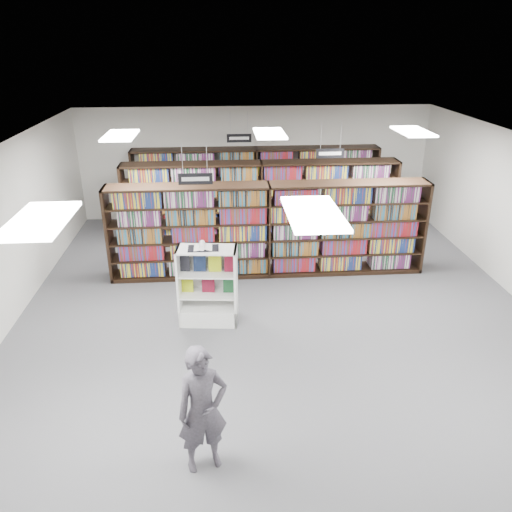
{
  "coord_description": "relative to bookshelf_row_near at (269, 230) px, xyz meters",
  "views": [
    {
      "loc": [
        -1.04,
        -8.25,
        5.0
      ],
      "look_at": [
        -0.39,
        0.5,
        1.1
      ],
      "focal_mm": 35.0,
      "sensor_mm": 36.0,
      "label": 1
    }
  ],
  "objects": [
    {
      "name": "aisle_sign_center",
      "position": [
        -0.5,
        3.0,
        1.48
      ],
      "size": [
        0.65,
        0.02,
        0.8
      ],
      "color": "#B2B2B7",
      "rests_on": "ceiling"
    },
    {
      "name": "open_book",
      "position": [
        -1.38,
        -2.02,
        0.49
      ],
      "size": [
        0.55,
        0.32,
        0.12
      ],
      "rotation": [
        0.0,
        0.0,
        -0.0
      ],
      "color": "black",
      "rests_on": "endcap_display"
    },
    {
      "name": "troffer_back_right",
      "position": [
        3.0,
        0.0,
        2.11
      ],
      "size": [
        0.6,
        1.2,
        0.04
      ],
      "primitive_type": "cube",
      "color": "white",
      "rests_on": "ceiling"
    },
    {
      "name": "bookshelf_row_far",
      "position": [
        0.0,
        3.7,
        0.0
      ],
      "size": [
        7.0,
        0.6,
        2.1
      ],
      "color": "black",
      "rests_on": "floor"
    },
    {
      "name": "aisle_sign_right",
      "position": [
        1.5,
        1.0,
        1.48
      ],
      "size": [
        0.65,
        0.02,
        0.8
      ],
      "color": "#B2B2B7",
      "rests_on": "ceiling"
    },
    {
      "name": "aisle_sign_left",
      "position": [
        -1.5,
        -1.0,
        1.48
      ],
      "size": [
        0.65,
        0.02,
        0.8
      ],
      "color": "#B2B2B7",
      "rests_on": "ceiling"
    },
    {
      "name": "ceiling",
      "position": [
        0.0,
        -2.0,
        2.15
      ],
      "size": [
        10.0,
        12.0,
        0.1
      ],
      "primitive_type": "cube",
      "color": "white",
      "rests_on": "wall_back"
    },
    {
      "name": "troffer_back_left",
      "position": [
        -3.0,
        0.0,
        2.11
      ],
      "size": [
        0.6,
        1.2,
        0.04
      ],
      "primitive_type": "cube",
      "color": "white",
      "rests_on": "ceiling"
    },
    {
      "name": "troffer_back_center",
      "position": [
        0.0,
        0.0,
        2.11
      ],
      "size": [
        0.6,
        1.2,
        0.04
      ],
      "primitive_type": "cube",
      "color": "white",
      "rests_on": "ceiling"
    },
    {
      "name": "troffer_front_left",
      "position": [
        -3.0,
        -5.0,
        2.11
      ],
      "size": [
        0.6,
        1.2,
        0.04
      ],
      "primitive_type": "cube",
      "color": "white",
      "rests_on": "ceiling"
    },
    {
      "name": "endcap_display",
      "position": [
        -1.32,
        -1.98,
        -0.56
      ],
      "size": [
        1.13,
        0.64,
        1.51
      ],
      "rotation": [
        0.0,
        0.0,
        -0.1
      ],
      "color": "white",
      "rests_on": "floor"
    },
    {
      "name": "floor",
      "position": [
        0.0,
        -2.0,
        -1.05
      ],
      "size": [
        12.0,
        12.0,
        0.0
      ],
      "primitive_type": "plane",
      "color": "#4A4A4E",
      "rests_on": "ground"
    },
    {
      "name": "bookshelf_row_near",
      "position": [
        0.0,
        0.0,
        0.0
      ],
      "size": [
        7.0,
        0.6,
        2.1
      ],
      "color": "black",
      "rests_on": "floor"
    },
    {
      "name": "bookshelf_row_mid",
      "position": [
        0.0,
        2.0,
        0.0
      ],
      "size": [
        7.0,
        0.6,
        2.1
      ],
      "color": "black",
      "rests_on": "floor"
    },
    {
      "name": "troffer_front_center",
      "position": [
        0.0,
        -5.0,
        2.11
      ],
      "size": [
        0.6,
        1.2,
        0.04
      ],
      "primitive_type": "cube",
      "color": "white",
      "rests_on": "ceiling"
    },
    {
      "name": "shopper",
      "position": [
        -1.33,
        -5.48,
        -0.19
      ],
      "size": [
        0.72,
        0.58,
        1.72
      ],
      "primitive_type": "imported",
      "rotation": [
        0.0,
        0.0,
        0.3
      ],
      "color": "#4F4B56",
      "rests_on": "floor"
    },
    {
      "name": "wall_back",
      "position": [
        0.0,
        4.0,
        0.55
      ],
      "size": [
        10.0,
        0.1,
        3.2
      ],
      "primitive_type": "cube",
      "color": "silver",
      "rests_on": "ground"
    }
  ]
}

